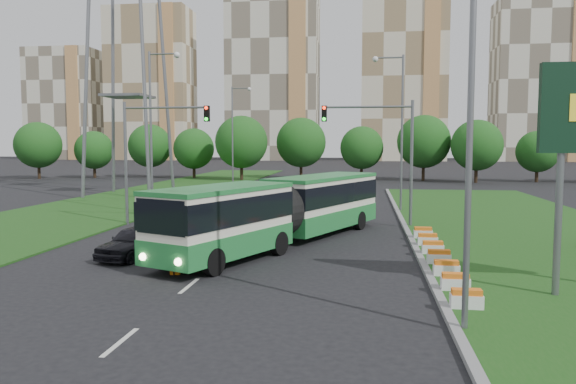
# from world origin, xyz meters

# --- Properties ---
(ground) EXTENTS (360.00, 360.00, 0.00)m
(ground) POSITION_xyz_m (0.00, 0.00, 0.00)
(ground) COLOR black
(ground) RESTS_ON ground
(grass_median) EXTENTS (14.00, 60.00, 0.15)m
(grass_median) POSITION_xyz_m (13.00, 8.00, 0.07)
(grass_median) COLOR #1B4C15
(grass_median) RESTS_ON ground
(median_kerb) EXTENTS (0.30, 60.00, 0.18)m
(median_kerb) POSITION_xyz_m (6.05, 8.00, 0.09)
(median_kerb) COLOR gray
(median_kerb) RESTS_ON ground
(left_verge) EXTENTS (12.00, 110.00, 0.10)m
(left_verge) POSITION_xyz_m (-18.00, 25.00, 0.05)
(left_verge) COLOR #1B4C15
(left_verge) RESTS_ON ground
(lane_markings) EXTENTS (0.20, 100.00, 0.01)m
(lane_markings) POSITION_xyz_m (-3.00, 20.00, 0.00)
(lane_markings) COLOR silver
(lane_markings) RESTS_ON ground
(flower_planters) EXTENTS (1.10, 13.70, 0.60)m
(flower_planters) POSITION_xyz_m (6.70, -1.40, 0.45)
(flower_planters) COLOR white
(flower_planters) RESTS_ON grass_median
(traffic_mast_median) EXTENTS (5.76, 0.32, 8.00)m
(traffic_mast_median) POSITION_xyz_m (4.78, 10.00, 5.35)
(traffic_mast_median) COLOR slate
(traffic_mast_median) RESTS_ON ground
(traffic_mast_left) EXTENTS (5.76, 0.32, 8.00)m
(traffic_mast_left) POSITION_xyz_m (-10.38, 9.00, 5.35)
(traffic_mast_left) COLOR slate
(traffic_mast_left) RESTS_ON ground
(street_lamps) EXTENTS (36.00, 60.00, 12.00)m
(street_lamps) POSITION_xyz_m (-3.00, 10.00, 6.00)
(street_lamps) COLOR slate
(street_lamps) RESTS_ON ground
(tree_line) EXTENTS (120.00, 8.00, 9.00)m
(tree_line) POSITION_xyz_m (10.00, 55.00, 4.50)
(tree_line) COLOR #124414
(tree_line) RESTS_ON ground
(apartment_tower_west) EXTENTS (26.00, 15.00, 48.00)m
(apartment_tower_west) POSITION_xyz_m (-65.00, 150.00, 24.00)
(apartment_tower_west) COLOR beige
(apartment_tower_west) RESTS_ON ground
(apartment_tower_cwest) EXTENTS (28.00, 15.00, 52.00)m
(apartment_tower_cwest) POSITION_xyz_m (-25.00, 150.00, 26.00)
(apartment_tower_cwest) COLOR beige
(apartment_tower_cwest) RESTS_ON ground
(apartment_tower_ceast) EXTENTS (25.00, 15.00, 50.00)m
(apartment_tower_ceast) POSITION_xyz_m (15.00, 150.00, 25.00)
(apartment_tower_ceast) COLOR beige
(apartment_tower_ceast) RESTS_ON ground
(apartment_tower_east) EXTENTS (27.00, 15.00, 47.00)m
(apartment_tower_east) POSITION_xyz_m (55.00, 150.00, 23.50)
(apartment_tower_east) COLOR beige
(apartment_tower_east) RESTS_ON ground
(midrise_west) EXTENTS (22.00, 14.00, 36.00)m
(midrise_west) POSITION_xyz_m (-95.00, 150.00, 18.00)
(midrise_west) COLOR beige
(midrise_west) RESTS_ON ground
(articulated_bus) EXTENTS (2.82, 18.11, 2.98)m
(articulated_bus) POSITION_xyz_m (-1.03, 3.05, 1.83)
(articulated_bus) COLOR silver
(articulated_bus) RESTS_ON ground
(car_left_near) EXTENTS (2.68, 4.64, 1.49)m
(car_left_near) POSITION_xyz_m (-7.13, -1.25, 0.74)
(car_left_near) COLOR black
(car_left_near) RESTS_ON ground
(car_left_far) EXTENTS (2.22, 4.71, 1.49)m
(car_left_far) POSITION_xyz_m (-8.48, 11.47, 0.75)
(car_left_far) COLOR black
(car_left_far) RESTS_ON ground
(pedestrian) EXTENTS (0.54, 0.72, 1.78)m
(pedestrian) POSITION_xyz_m (-3.98, -3.91, 0.89)
(pedestrian) COLOR gray
(pedestrian) RESTS_ON ground
(shopping_trolley) EXTENTS (0.39, 0.41, 0.67)m
(shopping_trolley) POSITION_xyz_m (-4.14, -4.24, 0.33)
(shopping_trolley) COLOR orange
(shopping_trolley) RESTS_ON ground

